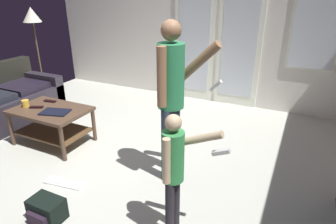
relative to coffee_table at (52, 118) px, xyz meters
name	(u,v)px	position (x,y,z in m)	size (l,w,h in m)	color
ground_plane	(116,165)	(1.04, -0.09, -0.36)	(5.84, 5.20, 0.02)	#B6B8AB
wall_back_with_doors	(201,30)	(1.13, 2.47, 0.90)	(5.84, 0.09, 2.57)	silver
coffee_table	(52,118)	(0.00, 0.00, 0.00)	(0.96, 0.64, 0.49)	#4F392A
person_adult	(172,90)	(1.72, 0.01, 0.64)	(0.60, 0.45, 1.66)	#323C50
person_child	(174,166)	(2.09, -0.72, 0.30)	(0.49, 0.30, 1.08)	#242127
floor_lamp	(33,22)	(-1.48, 1.21, 1.03)	(0.31, 0.31, 1.63)	#3A341E
backpack	(47,210)	(1.01, -1.09, -0.25)	(0.30, 0.24, 0.21)	black
loose_keyboard	(64,183)	(0.77, -0.63, -0.34)	(0.45, 0.19, 0.02)	white
laptop_closed	(55,112)	(0.16, -0.06, 0.14)	(0.34, 0.22, 0.02)	black
cup_near_edge	(25,103)	(-0.34, -0.08, 0.18)	(0.09, 0.09, 0.09)	gold
tv_remote_black	(36,107)	(-0.18, -0.05, 0.14)	(0.17, 0.05, 0.02)	black
dvd_remote_slim	(50,101)	(-0.19, 0.19, 0.14)	(0.17, 0.05, 0.02)	black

